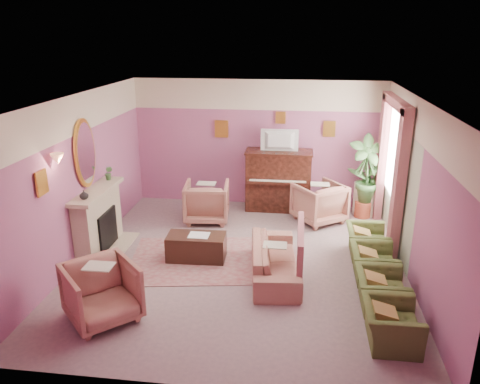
# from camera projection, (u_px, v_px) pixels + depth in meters

# --- Properties ---
(floor) EXTENTS (5.50, 6.00, 0.01)m
(floor) POSITION_uv_depth(u_px,v_px,m) (240.00, 263.00, 8.04)
(floor) COLOR gray
(floor) RESTS_ON ground
(ceiling) EXTENTS (5.50, 6.00, 0.01)m
(ceiling) POSITION_uv_depth(u_px,v_px,m) (240.00, 98.00, 7.12)
(ceiling) COLOR white
(ceiling) RESTS_ON wall_back
(wall_back) EXTENTS (5.50, 0.02, 2.80)m
(wall_back) POSITION_uv_depth(u_px,v_px,m) (257.00, 144.00, 10.39)
(wall_back) COLOR #824B73
(wall_back) RESTS_ON floor
(wall_front) EXTENTS (5.50, 0.02, 2.80)m
(wall_front) POSITION_uv_depth(u_px,v_px,m) (203.00, 277.00, 4.77)
(wall_front) COLOR #824B73
(wall_front) RESTS_ON floor
(wall_left) EXTENTS (0.02, 6.00, 2.80)m
(wall_left) POSITION_uv_depth(u_px,v_px,m) (79.00, 179.00, 7.91)
(wall_left) COLOR #824B73
(wall_left) RESTS_ON floor
(wall_right) EXTENTS (0.02, 6.00, 2.80)m
(wall_right) POSITION_uv_depth(u_px,v_px,m) (416.00, 193.00, 7.25)
(wall_right) COLOR #824B73
(wall_right) RESTS_ON floor
(picture_rail_band) EXTENTS (5.50, 0.01, 0.65)m
(picture_rail_band) POSITION_uv_depth(u_px,v_px,m) (258.00, 95.00, 10.03)
(picture_rail_band) COLOR beige
(picture_rail_band) RESTS_ON wall_back
(stripe_panel) EXTENTS (0.01, 3.00, 2.15)m
(stripe_panel) POSITION_uv_depth(u_px,v_px,m) (397.00, 186.00, 8.57)
(stripe_panel) COLOR #B2BA9D
(stripe_panel) RESTS_ON wall_right
(fireplace_surround) EXTENTS (0.30, 1.40, 1.10)m
(fireplace_surround) POSITION_uv_depth(u_px,v_px,m) (98.00, 221.00, 8.36)
(fireplace_surround) COLOR tan
(fireplace_surround) RESTS_ON floor
(fireplace_inset) EXTENTS (0.18, 0.72, 0.68)m
(fireplace_inset) POSITION_uv_depth(u_px,v_px,m) (104.00, 229.00, 8.40)
(fireplace_inset) COLOR black
(fireplace_inset) RESTS_ON floor
(fire_ember) EXTENTS (0.06, 0.54, 0.10)m
(fire_ember) POSITION_uv_depth(u_px,v_px,m) (107.00, 239.00, 8.45)
(fire_ember) COLOR #FF6112
(fire_ember) RESTS_ON floor
(mantel_shelf) EXTENTS (0.40, 1.55, 0.07)m
(mantel_shelf) POSITION_uv_depth(u_px,v_px,m) (97.00, 191.00, 8.17)
(mantel_shelf) COLOR tan
(mantel_shelf) RESTS_ON fireplace_surround
(hearth) EXTENTS (0.55, 1.50, 0.02)m
(hearth) POSITION_uv_depth(u_px,v_px,m) (112.00, 249.00, 8.51)
(hearth) COLOR tan
(hearth) RESTS_ON floor
(mirror_frame) EXTENTS (0.04, 0.72, 1.20)m
(mirror_frame) POSITION_uv_depth(u_px,v_px,m) (85.00, 153.00, 7.96)
(mirror_frame) COLOR gold
(mirror_frame) RESTS_ON wall_left
(mirror_glass) EXTENTS (0.01, 0.60, 1.06)m
(mirror_glass) POSITION_uv_depth(u_px,v_px,m) (86.00, 153.00, 7.96)
(mirror_glass) COLOR white
(mirror_glass) RESTS_ON wall_left
(sconce_shade) EXTENTS (0.20, 0.20, 0.16)m
(sconce_shade) POSITION_uv_depth(u_px,v_px,m) (57.00, 159.00, 6.91)
(sconce_shade) COLOR #EE9265
(sconce_shade) RESTS_ON wall_left
(piano) EXTENTS (1.40, 0.60, 1.30)m
(piano) POSITION_uv_depth(u_px,v_px,m) (278.00, 181.00, 10.28)
(piano) COLOR #35160F
(piano) RESTS_ON floor
(piano_keyshelf) EXTENTS (1.30, 0.12, 0.06)m
(piano_keyshelf) POSITION_uv_depth(u_px,v_px,m) (278.00, 183.00, 9.93)
(piano_keyshelf) COLOR #35160F
(piano_keyshelf) RESTS_ON piano
(piano_keys) EXTENTS (1.20, 0.08, 0.02)m
(piano_keys) POSITION_uv_depth(u_px,v_px,m) (278.00, 181.00, 9.91)
(piano_keys) COLOR white
(piano_keys) RESTS_ON piano
(piano_top) EXTENTS (1.45, 0.65, 0.04)m
(piano_top) POSITION_uv_depth(u_px,v_px,m) (279.00, 152.00, 10.06)
(piano_top) COLOR #35160F
(piano_top) RESTS_ON piano
(television) EXTENTS (0.80, 0.12, 0.48)m
(television) POSITION_uv_depth(u_px,v_px,m) (279.00, 139.00, 9.92)
(television) COLOR black
(television) RESTS_ON piano
(print_back_left) EXTENTS (0.30, 0.03, 0.38)m
(print_back_left) POSITION_uv_depth(u_px,v_px,m) (222.00, 129.00, 10.35)
(print_back_left) COLOR gold
(print_back_left) RESTS_ON wall_back
(print_back_right) EXTENTS (0.26, 0.03, 0.34)m
(print_back_right) POSITION_uv_depth(u_px,v_px,m) (329.00, 129.00, 10.04)
(print_back_right) COLOR gold
(print_back_right) RESTS_ON wall_back
(print_back_mid) EXTENTS (0.22, 0.03, 0.26)m
(print_back_mid) POSITION_uv_depth(u_px,v_px,m) (281.00, 118.00, 10.10)
(print_back_mid) COLOR gold
(print_back_mid) RESTS_ON wall_back
(print_left_wall) EXTENTS (0.03, 0.28, 0.36)m
(print_left_wall) POSITION_uv_depth(u_px,v_px,m) (42.00, 183.00, 6.68)
(print_left_wall) COLOR gold
(print_left_wall) RESTS_ON wall_left
(window_blind) EXTENTS (0.03, 1.40, 1.80)m
(window_blind) POSITION_uv_depth(u_px,v_px,m) (396.00, 150.00, 8.61)
(window_blind) COLOR silver
(window_blind) RESTS_ON wall_right
(curtain_left) EXTENTS (0.16, 0.34, 2.60)m
(curtain_left) POSITION_uv_depth(u_px,v_px,m) (399.00, 186.00, 7.89)
(curtain_left) COLOR #A4555D
(curtain_left) RESTS_ON floor
(curtain_right) EXTENTS (0.16, 0.34, 2.60)m
(curtain_right) POSITION_uv_depth(u_px,v_px,m) (382.00, 158.00, 9.61)
(curtain_right) COLOR #A4555D
(curtain_right) RESTS_ON floor
(pelmet) EXTENTS (0.16, 2.20, 0.16)m
(pelmet) POSITION_uv_depth(u_px,v_px,m) (397.00, 103.00, 8.34)
(pelmet) COLOR #A4555D
(pelmet) RESTS_ON wall_right
(mantel_plant) EXTENTS (0.16, 0.16, 0.28)m
(mantel_plant) POSITION_uv_depth(u_px,v_px,m) (109.00, 173.00, 8.63)
(mantel_plant) COLOR #427239
(mantel_plant) RESTS_ON mantel_shelf
(mantel_vase) EXTENTS (0.16, 0.16, 0.16)m
(mantel_vase) POSITION_uv_depth(u_px,v_px,m) (84.00, 195.00, 7.66)
(mantel_vase) COLOR beige
(mantel_vase) RESTS_ON mantel_shelf
(area_rug) EXTENTS (2.74, 2.15, 0.01)m
(area_rug) POSITION_uv_depth(u_px,v_px,m) (204.00, 259.00, 8.14)
(area_rug) COLOR #996362
(area_rug) RESTS_ON floor
(coffee_table) EXTENTS (1.02, 0.54, 0.45)m
(coffee_table) POSITION_uv_depth(u_px,v_px,m) (196.00, 247.00, 8.10)
(coffee_table) COLOR #331D14
(coffee_table) RESTS_ON floor
(table_paper) EXTENTS (0.35, 0.28, 0.01)m
(table_paper) POSITION_uv_depth(u_px,v_px,m) (199.00, 235.00, 8.02)
(table_paper) COLOR white
(table_paper) RESTS_ON coffee_table
(sofa) EXTENTS (0.62, 1.85, 0.75)m
(sofa) POSITION_uv_depth(u_px,v_px,m) (275.00, 254.00, 7.53)
(sofa) COLOR #AE7361
(sofa) RESTS_ON floor
(sofa_throw) EXTENTS (0.09, 1.40, 0.51)m
(sofa_throw) POSITION_uv_depth(u_px,v_px,m) (300.00, 242.00, 7.41)
(sofa_throw) COLOR #A4555D
(sofa_throw) RESTS_ON sofa
(floral_armchair_left) EXTENTS (0.88, 0.88, 0.92)m
(floral_armchair_left) POSITION_uv_depth(u_px,v_px,m) (207.00, 200.00, 9.70)
(floral_armchair_left) COLOR #AE7361
(floral_armchair_left) RESTS_ON floor
(floral_armchair_right) EXTENTS (0.88, 0.88, 0.92)m
(floral_armchair_right) POSITION_uv_depth(u_px,v_px,m) (319.00, 201.00, 9.65)
(floral_armchair_right) COLOR #AE7361
(floral_armchair_right) RESTS_ON floor
(floral_armchair_front) EXTENTS (0.88, 0.88, 0.92)m
(floral_armchair_front) POSITION_uv_depth(u_px,v_px,m) (101.00, 290.00, 6.33)
(floral_armchair_front) COLOR #AE7361
(floral_armchair_front) RESTS_ON floor
(olive_chair_a) EXTENTS (0.57, 0.81, 0.70)m
(olive_chair_a) POSITION_uv_depth(u_px,v_px,m) (392.00, 318.00, 5.88)
(olive_chair_a) COLOR #4B5C29
(olive_chair_a) RESTS_ON floor
(olive_chair_b) EXTENTS (0.57, 0.81, 0.70)m
(olive_chair_b) POSITION_uv_depth(u_px,v_px,m) (381.00, 285.00, 6.65)
(olive_chair_b) COLOR #4B5C29
(olive_chair_b) RESTS_ON floor
(olive_chair_c) EXTENTS (0.57, 0.81, 0.70)m
(olive_chair_c) POSITION_uv_depth(u_px,v_px,m) (373.00, 259.00, 7.42)
(olive_chair_c) COLOR #4B5C29
(olive_chair_c) RESTS_ON floor
(olive_chair_d) EXTENTS (0.57, 0.81, 0.70)m
(olive_chair_d) POSITION_uv_depth(u_px,v_px,m) (367.00, 237.00, 8.19)
(olive_chair_d) COLOR #4B5C29
(olive_chair_d) RESTS_ON floor
(side_table) EXTENTS (0.52, 0.52, 0.70)m
(side_table) POSITION_uv_depth(u_px,v_px,m) (365.00, 198.00, 10.09)
(side_table) COLOR beige
(side_table) RESTS_ON floor
(side_plant_big) EXTENTS (0.30, 0.30, 0.34)m
(side_plant_big) POSITION_uv_depth(u_px,v_px,m) (368.00, 175.00, 9.92)
(side_plant_big) COLOR #427239
(side_plant_big) RESTS_ON side_table
(side_plant_small) EXTENTS (0.16, 0.16, 0.28)m
(side_plant_small) POSITION_uv_depth(u_px,v_px,m) (374.00, 178.00, 9.82)
(side_plant_small) COLOR #427239
(side_plant_small) RESTS_ON side_table
(palm_pot) EXTENTS (0.34, 0.34, 0.34)m
(palm_pot) POSITION_uv_depth(u_px,v_px,m) (363.00, 209.00, 9.98)
(palm_pot) COLOR #A4442C
(palm_pot) RESTS_ON floor
(palm_plant) EXTENTS (0.76, 0.76, 1.44)m
(palm_plant) POSITION_uv_depth(u_px,v_px,m) (366.00, 169.00, 9.69)
(palm_plant) COLOR #427239
(palm_plant) RESTS_ON palm_pot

